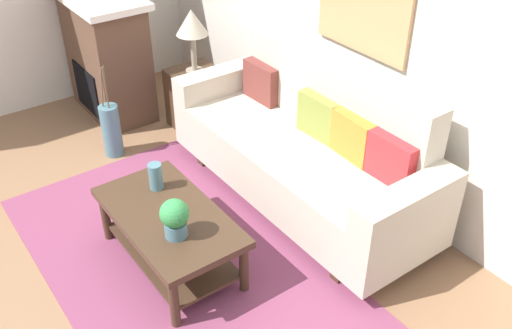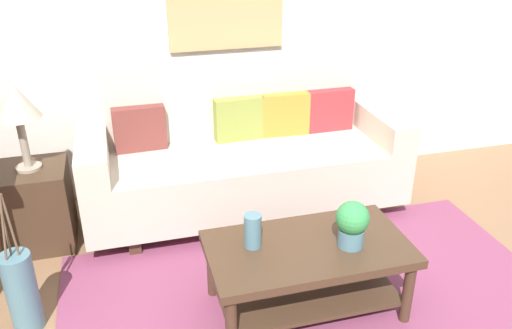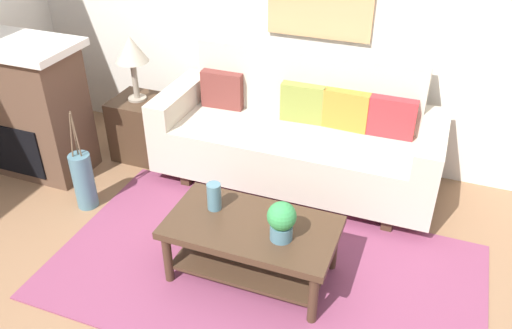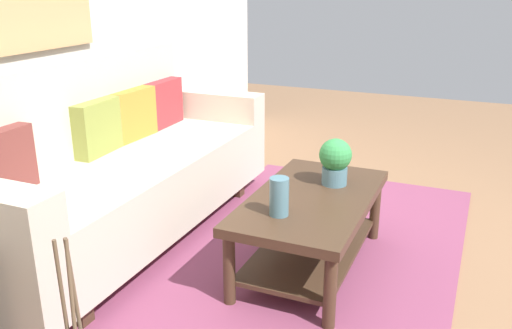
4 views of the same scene
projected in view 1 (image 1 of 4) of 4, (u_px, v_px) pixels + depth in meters
The scene contains 18 objects.
ground_plane at pixel (116, 298), 3.68m from camera, with size 9.72×9.72×0.00m, color #8C6647.
wall_back at pixel (383, 22), 3.99m from camera, with size 5.72×0.10×2.70m, color silver.
area_rug at pixel (184, 265), 3.92m from camera, with size 2.88×1.63×0.01m, color #843D5B.
couch at pixel (305, 150), 4.33m from camera, with size 2.28×0.84×1.08m.
throw_pillow_maroon at pixel (262, 82), 4.74m from camera, with size 0.36×0.12×0.32m, color brown.
throw_pillow_olive at pixel (320, 116), 4.25m from camera, with size 0.36×0.12×0.32m, color olive.
throw_pillow_orange at pixel (353, 137), 4.01m from camera, with size 0.36×0.12×0.32m, color orange.
throw_pillow_crimson at pixel (392, 160), 3.77m from camera, with size 0.36×0.12×0.32m, color red.
coffee_table at pixel (170, 227), 3.77m from camera, with size 1.10×0.60×0.43m.
tabletop_vase at pixel (156, 176), 3.88m from camera, with size 0.09×0.09×0.19m, color slate.
potted_plant_tabletop at pixel (175, 217), 3.45m from camera, with size 0.18×0.18×0.26m.
side_table at pixel (197, 99), 5.34m from camera, with size 0.44×0.44×0.56m, color #422D1E.
table_lamp at pixel (192, 25), 4.94m from camera, with size 0.28×0.28×0.57m.
fireplace at pixel (107, 55), 5.42m from camera, with size 1.02×0.58×1.16m.
floor_vase at pixel (111, 131), 4.96m from camera, with size 0.16×0.16×0.47m, color slate.
floor_vase_branch_a at pixel (105, 88), 4.71m from camera, with size 0.01×0.01×0.36m, color brown.
floor_vase_branch_b at pixel (106, 86), 4.74m from camera, with size 0.01×0.01×0.36m, color brown.
floor_vase_branch_c at pixel (102, 87), 4.72m from camera, with size 0.01×0.01×0.36m, color brown.
Camera 1 is at (2.61, -0.79, 2.76)m, focal length 40.49 mm.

